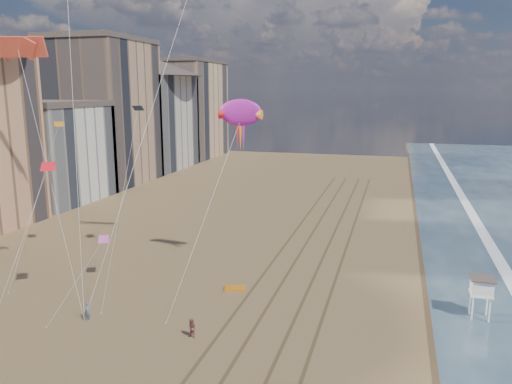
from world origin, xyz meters
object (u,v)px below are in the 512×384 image
kite_flyer_a (88,311)px  kite_flyer_b (192,329)px  show_kite (240,113)px  grounded_kite (235,288)px  lifeguard_stand (482,287)px

kite_flyer_a → kite_flyer_b: kite_flyer_a is taller
show_kite → grounded_kite: bearing=-81.7°
lifeguard_stand → grounded_kite: lifeguard_stand is taller
show_kite → kite_flyer_b: bearing=-88.5°
show_kite → kite_flyer_a: (-9.11, -13.46, -15.80)m
grounded_kite → kite_flyer_b: size_ratio=1.27×
grounded_kite → lifeguard_stand: bearing=-14.4°
show_kite → kite_flyer_a: size_ratio=12.40×
kite_flyer_a → kite_flyer_b: bearing=-10.4°
lifeguard_stand → show_kite: size_ratio=0.18×
grounded_kite → kite_flyer_b: 9.99m
lifeguard_stand → kite_flyer_b: bearing=-155.9°
grounded_kite → show_kite: bearing=84.3°
lifeguard_stand → grounded_kite: (-21.66, 0.17, -2.64)m
grounded_kite → kite_flyer_a: bearing=-149.2°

